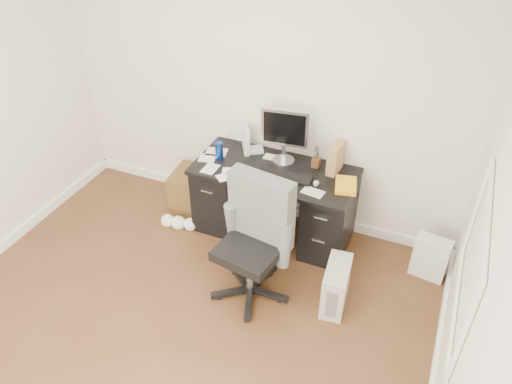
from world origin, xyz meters
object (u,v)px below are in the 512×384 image
pc_tower (336,286)px  wicker_basket (195,190)px  desk (274,200)px  lcd_monitor (284,136)px  office_chair (250,244)px  keyboard (287,176)px

pc_tower → wicker_basket: 1.88m
desk → wicker_basket: (-0.91, 0.06, -0.18)m
lcd_monitor → pc_tower: (0.79, -0.83, -0.81)m
desk → pc_tower: (0.82, -0.67, -0.19)m
lcd_monitor → wicker_basket: size_ratio=1.27×
lcd_monitor → pc_tower: size_ratio=1.31×
desk → office_chair: size_ratio=1.34×
desk → lcd_monitor: bearing=80.1°
keyboard → pc_tower: bearing=-43.4°
lcd_monitor → pc_tower: bearing=-54.1°
lcd_monitor → pc_tower: 1.41m
lcd_monitor → desk: bearing=-107.8°
keyboard → wicker_basket: (-1.06, 0.14, -0.55)m
keyboard → pc_tower: (0.67, -0.59, -0.55)m
desk → pc_tower: desk is taller
pc_tower → desk: bearing=135.2°
desk → office_chair: bearing=-82.2°
wicker_basket → desk: bearing=-3.7°
desk → lcd_monitor: (0.03, 0.16, 0.62)m
lcd_monitor → keyboard: 0.37m
office_chair → keyboard: bearing=96.0°
pc_tower → wicker_basket: (-1.73, 0.73, 0.01)m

